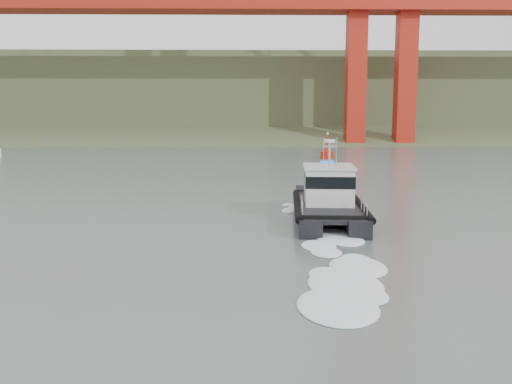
% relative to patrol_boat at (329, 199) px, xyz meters
% --- Properties ---
extents(ground, '(400.00, 400.00, 0.00)m').
position_rel_patrol_boat_xyz_m(ground, '(-4.76, -13.47, -1.15)').
color(ground, '#52625C').
rests_on(ground, ground).
extents(headlands, '(500.00, 105.36, 27.12)m').
position_rel_patrol_boat_xyz_m(headlands, '(-4.76, 112.03, 5.90)').
color(headlands, '#3C4D2C').
rests_on(headlands, ground).
extents(patrol_boat, '(4.11, 9.67, 4.58)m').
position_rel_patrol_boat_xyz_m(patrol_boat, '(0.00, 0.00, 0.00)').
color(patrol_boat, black).
rests_on(patrol_boat, ground).
extents(nav_buoy, '(1.59, 1.59, 3.32)m').
position_rel_patrol_boat_xyz_m(nav_buoy, '(5.39, 37.65, -0.28)').
color(nav_buoy, '#B1180C').
rests_on(nav_buoy, ground).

